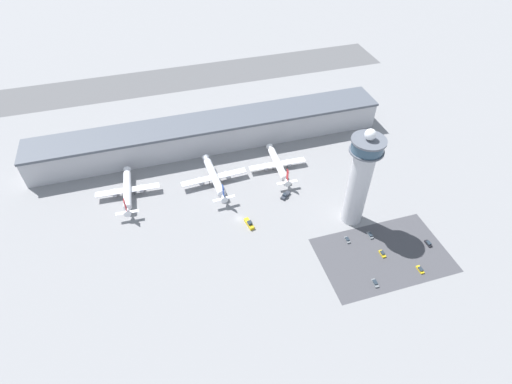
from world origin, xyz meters
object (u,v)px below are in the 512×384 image
at_px(car_grey_coupe, 347,240).
at_px(car_maroon_suv, 420,270).
at_px(control_tower, 360,177).
at_px(service_truck_fuel, 285,195).
at_px(car_green_van, 428,243).
at_px(airplane_gate_alpha, 127,190).
at_px(airplane_gate_charlie, 278,164).
at_px(airplane_gate_bravo, 214,177).
at_px(service_truck_catering, 249,224).
at_px(car_white_wagon, 375,283).
at_px(car_red_hatchback, 382,254).
at_px(car_blue_compact, 370,235).

height_order(car_grey_coupe, car_maroon_suv, car_maroon_suv).
distance_m(control_tower, car_grey_coupe, 33.20).
relative_size(service_truck_fuel, car_green_van, 1.60).
distance_m(airplane_gate_alpha, airplane_gate_charlie, 89.88).
bearing_deg(airplane_gate_bravo, service_truck_catering, -74.54).
bearing_deg(service_truck_fuel, service_truck_catering, -149.52).
relative_size(airplane_gate_alpha, car_white_wagon, 8.12).
distance_m(car_grey_coupe, car_maroon_suv, 36.95).
xyz_separation_m(service_truck_fuel, car_maroon_suv, (44.89, -66.75, -0.36)).
bearing_deg(car_maroon_suv, car_white_wagon, -178.57).
bearing_deg(airplane_gate_alpha, airplane_gate_bravo, -4.10).
bearing_deg(car_red_hatchback, service_truck_catering, 146.97).
distance_m(airplane_gate_charlie, service_truck_catering, 49.72).
bearing_deg(car_grey_coupe, car_green_van, -19.99).
height_order(car_blue_compact, car_red_hatchback, car_red_hatchback).
xyz_separation_m(airplane_gate_charlie, service_truck_catering, (-29.66, -39.80, -2.93)).
bearing_deg(car_white_wagon, car_red_hatchback, 50.21).
xyz_separation_m(airplane_gate_alpha, car_maroon_suv, (131.00, -92.98, -3.91)).
xyz_separation_m(service_truck_fuel, car_blue_compact, (32.24, -40.46, -0.31)).
relative_size(service_truck_catering, service_truck_fuel, 1.17).
distance_m(airplane_gate_bravo, service_truck_fuel, 43.05).
distance_m(car_white_wagon, car_maroon_suv, 24.56).
height_order(car_white_wagon, car_maroon_suv, car_maroon_suv).
xyz_separation_m(airplane_gate_alpha, airplane_gate_charlie, (89.86, -1.67, -0.41)).
distance_m(control_tower, airplane_gate_alpha, 128.32).
relative_size(car_green_van, car_red_hatchback, 1.01).
height_order(service_truck_catering, car_red_hatchback, service_truck_catering).
xyz_separation_m(airplane_gate_bravo, car_grey_coupe, (55.94, -62.53, -4.25)).
height_order(service_truck_fuel, car_grey_coupe, service_truck_fuel).
xyz_separation_m(car_blue_compact, car_white_wagon, (-11.91, -26.91, -0.05)).
bearing_deg(control_tower, car_blue_compact, -74.42).
distance_m(airplane_gate_alpha, car_grey_coupe, 124.69).
bearing_deg(airplane_gate_charlie, airplane_gate_bravo, -177.30).
relative_size(control_tower, service_truck_fuel, 8.05).
height_order(airplane_gate_charlie, car_grey_coupe, airplane_gate_charlie).
height_order(airplane_gate_alpha, car_blue_compact, airplane_gate_alpha).
relative_size(airplane_gate_alpha, car_green_van, 8.63).
distance_m(car_blue_compact, car_white_wagon, 29.43).
bearing_deg(car_blue_compact, car_green_van, -27.47).
bearing_deg(control_tower, airplane_gate_alpha, 155.36).
distance_m(airplane_gate_alpha, service_truck_fuel, 90.09).
bearing_deg(service_truck_catering, airplane_gate_charlie, 53.31).
distance_m(airplane_gate_charlie, car_green_van, 95.46).
xyz_separation_m(service_truck_fuel, car_white_wagon, (20.33, -67.37, -0.37)).
bearing_deg(airplane_gate_bravo, car_grey_coupe, -48.19).
bearing_deg(car_grey_coupe, control_tower, 57.35).
distance_m(airplane_gate_charlie, service_truck_fuel, 25.04).
xyz_separation_m(car_blue_compact, car_maroon_suv, (12.65, -26.29, -0.04)).
relative_size(airplane_gate_alpha, airplane_gate_bravo, 0.94).
relative_size(control_tower, car_red_hatchback, 12.96).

